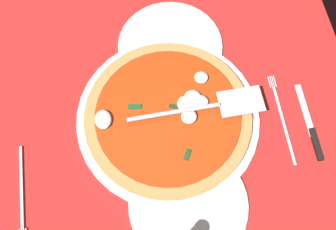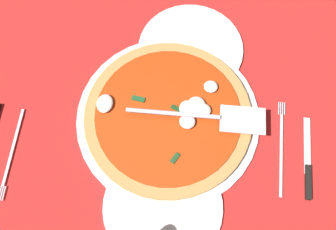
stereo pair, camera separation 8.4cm
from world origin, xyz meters
The scene contains 9 objects.
ground_plane centered at (0.00, 0.00, -0.40)cm, with size 95.83×95.83×0.80cm, color red.
checker_pattern centered at (0.00, 0.00, 0.05)cm, with size 95.83×95.83×0.10cm.
pizza_pan centered at (1.59, 3.42, 0.54)cm, with size 41.19×41.19×0.88cm, color silver.
dinner_plate_left centered at (-16.94, 6.96, 0.60)cm, with size 25.46×25.46×1.00cm, color silver.
dinner_plate_right centered at (21.34, 4.47, 0.60)cm, with size 24.74×24.74×1.00cm, color white.
pizza centered at (1.48, 3.51, 1.71)cm, with size 37.51×37.51×2.74cm.
pizza_server centered at (1.86, 11.70, 4.05)cm, with size 6.41×30.32×1.00cm.
place_setting_near centered at (11.92, -32.57, 0.46)cm, with size 21.16×13.23×1.40cm.
place_setting_far centered at (7.76, 31.68, 0.45)cm, with size 21.90×12.80×1.40cm.
Camera 1 is at (32.54, -1.59, 79.79)cm, focal length 40.39 mm.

